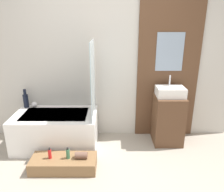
# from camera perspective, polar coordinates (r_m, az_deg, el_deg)

# --- Properties ---
(wall_tiled_back) EXTENTS (4.20, 0.06, 2.60)m
(wall_tiled_back) POSITION_cam_1_polar(r_m,az_deg,el_deg) (3.52, -2.22, 9.53)
(wall_tiled_back) COLOR beige
(wall_tiled_back) RESTS_ON ground_plane
(wall_wood_accent) EXTENTS (0.97, 0.04, 2.60)m
(wall_wood_accent) POSITION_cam_1_polar(r_m,az_deg,el_deg) (3.58, 14.35, 9.19)
(wall_wood_accent) COLOR brown
(wall_wood_accent) RESTS_ON ground_plane
(bathtub) EXTENTS (1.25, 0.74, 0.54)m
(bathtub) POSITION_cam_1_polar(r_m,az_deg,el_deg) (3.56, -14.53, -8.53)
(bathtub) COLOR white
(bathtub) RESTS_ON ground_plane
(glass_shower_screen) EXTENTS (0.01, 0.59, 1.09)m
(glass_shower_screen) POSITION_cam_1_polar(r_m,az_deg,el_deg) (3.11, -5.28, 4.14)
(glass_shower_screen) COLOR silver
(glass_shower_screen) RESTS_ON bathtub
(wooden_step_bench) EXTENTS (0.86, 0.35, 0.17)m
(wooden_step_bench) POSITION_cam_1_polar(r_m,az_deg,el_deg) (3.10, -12.70, -16.86)
(wooden_step_bench) COLOR olive
(wooden_step_bench) RESTS_ON ground_plane
(vanity_cabinet) EXTENTS (0.45, 0.46, 0.78)m
(vanity_cabinet) POSITION_cam_1_polar(r_m,az_deg,el_deg) (3.62, 14.12, -5.91)
(vanity_cabinet) COLOR brown
(vanity_cabinet) RESTS_ON ground_plane
(sink) EXTENTS (0.42, 0.31, 0.31)m
(sink) POSITION_cam_1_polar(r_m,az_deg,el_deg) (3.45, 14.73, 1.13)
(sink) COLOR white
(sink) RESTS_ON vanity_cabinet
(vase_tall_dark) EXTENTS (0.08, 0.08, 0.31)m
(vase_tall_dark) POSITION_cam_1_polar(r_m,az_deg,el_deg) (3.81, -21.85, -1.00)
(vase_tall_dark) COLOR black
(vase_tall_dark) RESTS_ON bathtub
(vase_round_light) EXTENTS (0.09, 0.09, 0.09)m
(vase_round_light) POSITION_cam_1_polar(r_m,az_deg,el_deg) (3.79, -19.86, -2.15)
(vase_round_light) COLOR white
(vase_round_light) RESTS_ON bathtub
(bottle_soap_primary) EXTENTS (0.04, 0.04, 0.15)m
(bottle_soap_primary) POSITION_cam_1_polar(r_m,az_deg,el_deg) (3.06, -16.18, -14.30)
(bottle_soap_primary) COLOR red
(bottle_soap_primary) RESTS_ON wooden_step_bench
(bottle_soap_secondary) EXTENTS (0.05, 0.05, 0.16)m
(bottle_soap_secondary) POSITION_cam_1_polar(r_m,az_deg,el_deg) (3.00, -11.68, -14.53)
(bottle_soap_secondary) COLOR #38704C
(bottle_soap_secondary) RESTS_ON wooden_step_bench
(towel_roll) EXTENTS (0.16, 0.09, 0.09)m
(towel_roll) POSITION_cam_1_polar(r_m,az_deg,el_deg) (2.99, -8.28, -15.07)
(towel_roll) COLOR brown
(towel_roll) RESTS_ON wooden_step_bench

